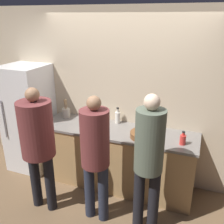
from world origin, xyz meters
TOP-DOWN VIEW (x-y plane):
  - ground_plane at (0.00, 0.00)m, footprint 14.00×14.00m
  - wall_back at (0.00, 0.71)m, footprint 5.20×0.06m
  - counter at (0.00, 0.38)m, footprint 2.29×0.69m
  - refrigerator at (-1.54, 0.36)m, footprint 0.66×0.69m
  - person_left at (-0.75, -0.46)m, footprint 0.42×0.42m
  - person_center at (-0.01, -0.38)m, footprint 0.34×0.34m
  - person_right at (0.62, -0.33)m, footprint 0.32×0.32m
  - fruit_bowl at (0.42, 0.27)m, footprint 0.37×0.37m
  - utensil_crock at (-0.93, 0.52)m, footprint 0.13×0.13m
  - bottle_clear at (-0.08, 0.59)m, footprint 0.08×0.08m
  - bottle_amber at (-0.52, 0.47)m, footprint 0.06×0.06m
  - bottle_red at (0.92, 0.25)m, footprint 0.08×0.08m
  - cup_white at (-0.25, 0.22)m, footprint 0.08×0.08m

SIDE VIEW (x-z plane):
  - ground_plane at x=0.00m, z-range 0.00..0.00m
  - counter at x=0.00m, z-range 0.00..0.92m
  - refrigerator at x=-1.54m, z-range 0.00..1.75m
  - fruit_bowl at x=0.42m, z-range 0.90..1.02m
  - cup_white at x=-0.25m, z-range 0.92..1.01m
  - person_center at x=-0.01m, z-range 0.15..1.80m
  - bottle_amber at x=-0.52m, z-range 0.90..1.08m
  - bottle_red at x=0.92m, z-range 0.90..1.09m
  - utensil_crock at x=-0.93m, z-range 0.85..1.15m
  - person_right at x=0.62m, z-range 0.15..1.87m
  - bottle_clear at x=-0.08m, z-range 0.90..1.15m
  - person_left at x=-0.75m, z-range 0.20..1.89m
  - wall_back at x=0.00m, z-range 0.00..2.60m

